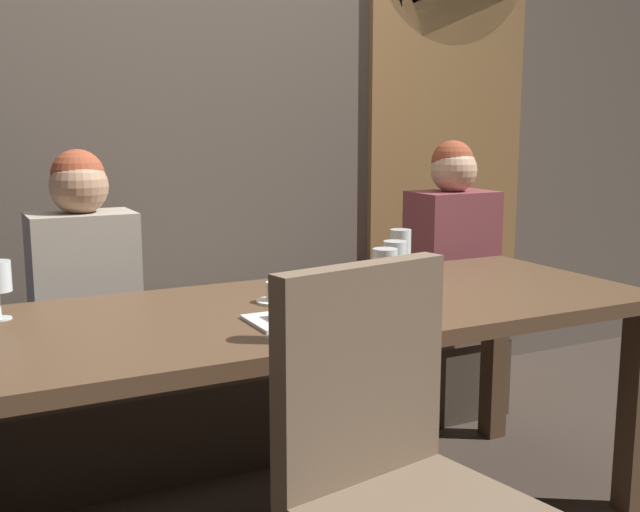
# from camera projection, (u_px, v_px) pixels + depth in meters

# --- Properties ---
(back_wall_tiled) EXTENTS (6.00, 0.12, 3.00)m
(back_wall_tiled) POSITION_uv_depth(u_px,v_px,m) (178.00, 70.00, 3.22)
(back_wall_tiled) COLOR brown
(back_wall_tiled) RESTS_ON ground
(arched_door) EXTENTS (0.90, 0.05, 2.55)m
(arched_door) POSITION_uv_depth(u_px,v_px,m) (447.00, 105.00, 3.79)
(arched_door) COLOR olive
(arched_door) RESTS_ON ground
(dining_table) EXTENTS (2.20, 0.84, 0.74)m
(dining_table) POSITION_uv_depth(u_px,v_px,m) (305.00, 334.00, 2.29)
(dining_table) COLOR #493422
(dining_table) RESTS_ON ground
(banquette_bench) EXTENTS (2.50, 0.44, 0.45)m
(banquette_bench) POSITION_uv_depth(u_px,v_px,m) (227.00, 396.00, 2.98)
(banquette_bench) COLOR #40352A
(banquette_bench) RESTS_ON ground
(chair_near_side) EXTENTS (0.51, 0.51, 0.98)m
(chair_near_side) POSITION_uv_depth(u_px,v_px,m) (394.00, 468.00, 1.61)
(chair_near_side) COLOR brown
(chair_near_side) RESTS_ON ground
(diner_bearded) EXTENTS (0.36, 0.24, 0.74)m
(diner_bearded) POSITION_uv_depth(u_px,v_px,m) (83.00, 261.00, 2.68)
(diner_bearded) COLOR #9E9384
(diner_bearded) RESTS_ON banquette_bench
(diner_far_end) EXTENTS (0.36, 0.24, 0.76)m
(diner_far_end) POSITION_uv_depth(u_px,v_px,m) (452.00, 233.00, 3.33)
(diner_far_end) COLOR brown
(diner_far_end) RESTS_ON banquette_bench
(wine_glass_end_left) EXTENTS (0.08, 0.08, 0.16)m
(wine_glass_end_left) POSITION_uv_depth(u_px,v_px,m) (292.00, 295.00, 1.89)
(wine_glass_end_left) COLOR silver
(wine_glass_end_left) RESTS_ON dining_table
(wine_glass_near_left) EXTENTS (0.08, 0.08, 0.16)m
(wine_glass_near_left) POSITION_uv_depth(u_px,v_px,m) (385.00, 265.00, 2.31)
(wine_glass_near_left) COLOR silver
(wine_glass_near_left) RESTS_ON dining_table
(wine_glass_far_left) EXTENTS (0.08, 0.08, 0.16)m
(wine_glass_far_left) POSITION_uv_depth(u_px,v_px,m) (400.00, 243.00, 2.72)
(wine_glass_far_left) COLOR silver
(wine_glass_far_left) RESTS_ON dining_table
(wine_glass_center_back) EXTENTS (0.08, 0.08, 0.16)m
(wine_glass_center_back) POSITION_uv_depth(u_px,v_px,m) (395.00, 257.00, 2.45)
(wine_glass_center_back) COLOR silver
(wine_glass_center_back) RESTS_ON dining_table
(espresso_cup) EXTENTS (0.12, 0.12, 0.06)m
(espresso_cup) POSITION_uv_depth(u_px,v_px,m) (276.00, 294.00, 2.31)
(espresso_cup) COLOR white
(espresso_cup) RESTS_ON dining_table
(dessert_plate) EXTENTS (0.19, 0.19, 0.05)m
(dessert_plate) POSITION_uv_depth(u_px,v_px,m) (286.00, 317.00, 2.09)
(dessert_plate) COLOR white
(dessert_plate) RESTS_ON dining_table
(fork_on_table) EXTENTS (0.06, 0.17, 0.01)m
(fork_on_table) POSITION_uv_depth(u_px,v_px,m) (337.00, 318.00, 2.11)
(fork_on_table) COLOR silver
(fork_on_table) RESTS_ON dining_table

